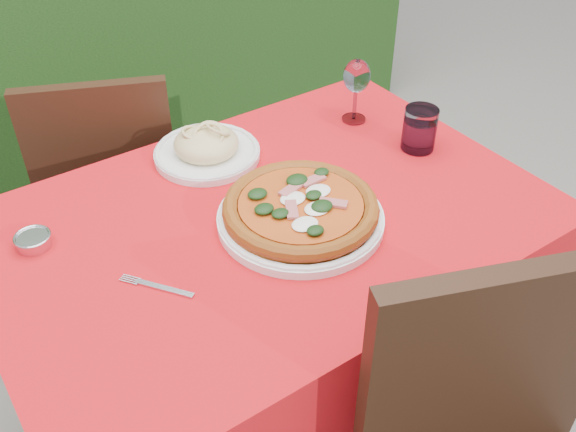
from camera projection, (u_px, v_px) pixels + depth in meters
ground at (273, 409)px, 1.93m from camera, size 60.00×60.00×0.00m
dining_table at (270, 263)px, 1.56m from camera, size 1.26×0.86×0.75m
chair_far at (112, 183)px, 1.97m from camera, size 0.53×0.53×0.89m
pizza_plate at (301, 211)px, 1.42m from camera, size 0.39×0.39×0.07m
pasta_plate at (207, 148)px, 1.64m from camera, size 0.27×0.27×0.08m
water_glass at (419, 131)px, 1.66m from camera, size 0.09×0.09×0.11m
wine_glass at (357, 79)px, 1.72m from camera, size 0.07×0.07×0.18m
fork at (164, 288)px, 1.28m from camera, size 0.12×0.15×0.00m
steel_ramekin at (34, 241)px, 1.37m from camera, size 0.07×0.07×0.03m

